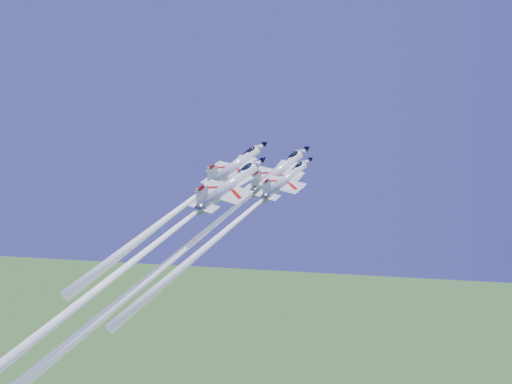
% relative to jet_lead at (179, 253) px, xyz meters
% --- Properties ---
extents(jet_lead, '(28.65, 47.66, 50.84)m').
position_rel_jet_lead_xyz_m(jet_lead, '(0.00, 0.00, 0.00)').
color(jet_lead, white).
extents(jet_left, '(20.58, 32.88, 31.52)m').
position_rel_jet_lead_xyz_m(jet_left, '(-2.69, 10.63, 6.37)').
color(jet_left, white).
extents(jet_right, '(18.83, 30.59, 29.97)m').
position_rel_jet_lead_xyz_m(jet_right, '(8.21, 1.04, 4.47)').
color(jet_right, white).
extents(jet_slot, '(28.57, 47.48, 50.40)m').
position_rel_jet_lead_xyz_m(jet_slot, '(-6.43, -10.55, -1.60)').
color(jet_slot, white).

